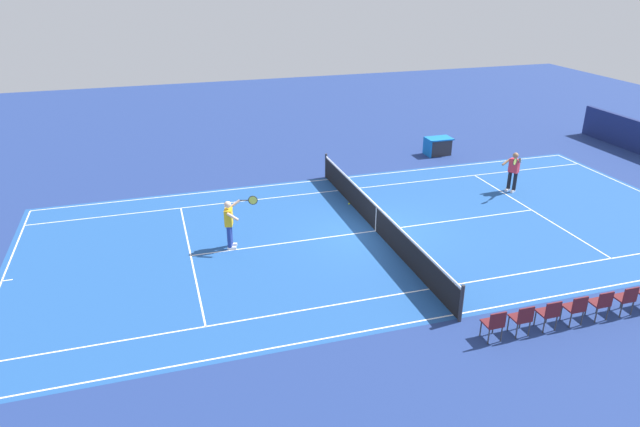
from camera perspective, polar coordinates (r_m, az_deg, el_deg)
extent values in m
plane|color=navy|center=(20.16, 5.59, -1.74)|extent=(60.00, 60.00, 0.00)
cube|color=#1E4C93|center=(20.16, 5.59, -1.74)|extent=(24.20, 11.40, 0.00)
cube|color=white|center=(19.41, -29.19, -5.90)|extent=(0.05, 11.00, 0.01)
cube|color=white|center=(24.92, 0.82, 3.42)|extent=(23.80, 0.05, 0.01)
cube|color=white|center=(15.87, 13.20, -9.81)|extent=(23.80, 0.05, 0.01)
cube|color=white|center=(23.69, 1.84, 2.32)|extent=(23.80, 0.05, 0.01)
cube|color=white|center=(16.89, 10.89, -7.40)|extent=(23.80, 0.05, 0.01)
cube|color=white|center=(18.85, -12.78, -4.12)|extent=(0.05, 8.22, 0.01)
cube|color=white|center=(23.22, 20.37, 0.34)|extent=(0.05, 8.22, 0.01)
cube|color=white|center=(20.16, 5.59, -1.73)|extent=(12.80, 0.05, 0.01)
cube|color=white|center=(19.38, -28.76, -5.86)|extent=(0.30, 0.05, 0.01)
cylinder|color=#2D2D33|center=(25.01, 0.61, 4.80)|extent=(0.10, 0.10, 1.08)
cylinder|color=#2D2D33|center=(15.37, 13.93, -8.71)|extent=(0.10, 0.10, 1.08)
cube|color=black|center=(19.97, 5.64, -0.60)|extent=(0.02, 11.60, 0.88)
cube|color=white|center=(19.77, 5.70, 0.75)|extent=(0.04, 11.60, 0.06)
cube|color=white|center=(19.97, 5.64, -0.60)|extent=(0.04, 0.06, 0.88)
cylinder|color=navy|center=(18.83, -9.04, -2.31)|extent=(0.15, 0.15, 0.74)
cube|color=white|center=(19.00, -8.78, -3.41)|extent=(0.30, 0.18, 0.09)
cylinder|color=navy|center=(19.05, -8.95, -2.00)|extent=(0.15, 0.15, 0.74)
cube|color=white|center=(19.22, -8.70, -3.09)|extent=(0.30, 0.18, 0.09)
cube|color=yellow|center=(18.67, -9.12, -0.35)|extent=(0.33, 0.43, 0.56)
sphere|color=beige|center=(18.50, -9.20, 0.88)|extent=(0.23, 0.23, 0.23)
cylinder|color=beige|center=(18.34, -8.71, -0.33)|extent=(0.39, 0.31, 0.26)
cylinder|color=beige|center=(18.78, -8.55, 0.92)|extent=(0.42, 0.12, 0.30)
cylinder|color=#232326|center=(18.75, -7.60, 1.31)|extent=(0.28, 0.11, 0.04)
torus|color=#232326|center=(18.73, -6.71, 1.32)|extent=(0.31, 0.11, 0.31)
cylinder|color=#C6D84C|center=(18.73, -6.71, 1.32)|extent=(0.26, 0.08, 0.27)
cylinder|color=black|center=(24.82, 18.37, 3.19)|extent=(0.15, 0.15, 0.74)
cube|color=white|center=(24.90, 18.20, 2.29)|extent=(0.30, 0.24, 0.09)
cylinder|color=black|center=(24.73, 18.87, 3.05)|extent=(0.15, 0.15, 0.74)
cube|color=white|center=(24.81, 18.69, 2.14)|extent=(0.30, 0.24, 0.09)
cube|color=#E03342|center=(24.57, 18.82, 4.54)|extent=(0.40, 0.45, 0.56)
sphere|color=#9E704C|center=(24.44, 18.95, 5.51)|extent=(0.23, 0.23, 0.23)
cylinder|color=#9E704C|center=(24.48, 18.09, 4.90)|extent=(0.42, 0.17, 0.26)
cylinder|color=#9E704C|center=(24.21, 19.33, 5.03)|extent=(0.34, 0.37, 0.30)
cylinder|color=#232326|center=(23.88, 19.18, 5.08)|extent=(0.26, 0.17, 0.04)
torus|color=#232326|center=(23.62, 18.88, 4.93)|extent=(0.28, 0.18, 0.31)
cylinder|color=#C6D84C|center=(23.62, 18.88, 4.93)|extent=(0.24, 0.14, 0.27)
sphere|color=#CCE01E|center=(22.29, 2.92, 0.98)|extent=(0.07, 0.07, 0.07)
cylinder|color=#38383D|center=(17.93, 28.91, -7.45)|extent=(0.04, 0.04, 0.44)
cylinder|color=#38383D|center=(17.40, 27.04, -7.99)|extent=(0.04, 0.04, 0.44)
cylinder|color=#38383D|center=(17.64, 27.90, -7.74)|extent=(0.04, 0.04, 0.44)
cylinder|color=#38383D|center=(17.19, 27.84, -8.55)|extent=(0.04, 0.04, 0.44)
cylinder|color=#38383D|center=(17.43, 28.70, -8.29)|extent=(0.04, 0.04, 0.44)
cube|color=#56191E|center=(17.30, 28.02, -7.46)|extent=(0.44, 0.44, 0.04)
cube|color=#56191E|center=(17.08, 28.61, -7.13)|extent=(0.44, 0.04, 0.40)
cylinder|color=#38383D|center=(16.89, 25.04, -8.55)|extent=(0.04, 0.04, 0.44)
cylinder|color=#38383D|center=(17.12, 25.96, -8.29)|extent=(0.04, 0.04, 0.44)
cylinder|color=#38383D|center=(16.68, 25.84, -9.13)|extent=(0.04, 0.04, 0.44)
cylinder|color=#38383D|center=(16.91, 26.76, -8.87)|extent=(0.04, 0.04, 0.44)
cube|color=#56191E|center=(16.78, 26.05, -8.01)|extent=(0.44, 0.44, 0.04)
cube|color=#56191E|center=(16.55, 26.63, -7.68)|extent=(0.44, 0.04, 0.40)
cylinder|color=#38383D|center=(16.41, 22.92, -9.13)|extent=(0.04, 0.04, 0.44)
cylinder|color=#38383D|center=(16.62, 23.90, -8.86)|extent=(0.04, 0.04, 0.44)
cylinder|color=#38383D|center=(16.19, 23.71, -9.75)|extent=(0.04, 0.04, 0.44)
cylinder|color=#38383D|center=(16.40, 24.69, -9.47)|extent=(0.04, 0.04, 0.44)
cube|color=#56191E|center=(16.28, 23.95, -8.58)|extent=(0.44, 0.44, 0.04)
cube|color=#56191E|center=(16.05, 24.52, -8.26)|extent=(0.44, 0.04, 0.40)
cylinder|color=#38383D|center=(15.95, 20.67, -9.73)|extent=(0.04, 0.04, 0.44)
cylinder|color=#38383D|center=(16.15, 21.71, -9.46)|extent=(0.04, 0.04, 0.44)
cylinder|color=#38383D|center=(15.72, 21.45, -10.38)|extent=(0.04, 0.04, 0.44)
cylinder|color=#38383D|center=(15.93, 22.49, -10.09)|extent=(0.04, 0.04, 0.44)
cube|color=#56191E|center=(15.81, 21.71, -9.18)|extent=(0.44, 0.44, 0.04)
cube|color=#56191E|center=(15.57, 22.27, -8.86)|extent=(0.44, 0.04, 0.40)
cylinder|color=#38383D|center=(15.52, 18.28, -10.35)|extent=(0.04, 0.04, 0.44)
cylinder|color=#38383D|center=(15.71, 19.38, -10.07)|extent=(0.04, 0.04, 0.44)
cylinder|color=#38383D|center=(15.28, 19.04, -11.04)|extent=(0.04, 0.04, 0.44)
cylinder|color=#38383D|center=(15.48, 20.15, -10.74)|extent=(0.04, 0.04, 0.44)
cube|color=#56191E|center=(15.37, 19.33, -9.80)|extent=(0.44, 0.44, 0.04)
cube|color=#56191E|center=(15.12, 19.88, -9.48)|extent=(0.44, 0.04, 0.40)
cylinder|color=#38383D|center=(15.11, 15.75, -10.99)|extent=(0.04, 0.04, 0.44)
cylinder|color=#38383D|center=(15.29, 16.91, -10.70)|extent=(0.04, 0.04, 0.44)
cylinder|color=#38383D|center=(14.87, 16.48, -11.71)|extent=(0.04, 0.04, 0.44)
cylinder|color=#38383D|center=(15.05, 17.66, -11.40)|extent=(0.04, 0.04, 0.44)
cube|color=#56191E|center=(14.95, 16.81, -10.44)|extent=(0.44, 0.44, 0.04)
cube|color=#56191E|center=(14.70, 17.33, -10.12)|extent=(0.44, 0.04, 0.40)
cube|color=#2D2D33|center=(28.80, 11.74, 6.55)|extent=(1.10, 0.70, 0.80)
cube|color=blue|center=(28.69, 11.80, 7.35)|extent=(1.24, 0.84, 0.06)
cube|color=blue|center=(28.52, 10.67, 6.51)|extent=(0.06, 0.84, 0.84)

